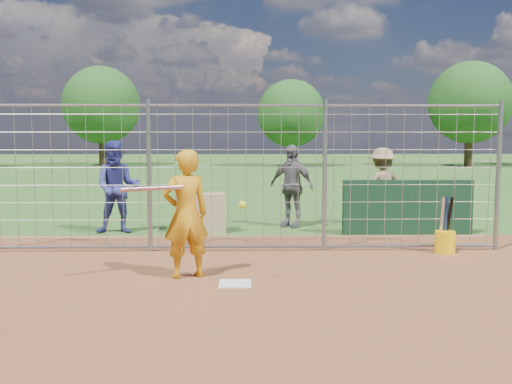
{
  "coord_description": "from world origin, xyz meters",
  "views": [
    {
      "loc": [
        0.14,
        -7.71,
        2.02
      ],
      "look_at": [
        0.3,
        0.8,
        1.15
      ],
      "focal_mm": 40.0,
      "sensor_mm": 36.0,
      "label": 1
    }
  ],
  "objects_px": {
    "bystander_a": "(117,187)",
    "bystander_c": "(382,187)",
    "equipment_bin": "(204,213)",
    "batter": "(186,214)",
    "bystander_b": "(291,186)",
    "bucket_with_bats": "(445,239)"
  },
  "relations": [
    {
      "from": "bystander_b",
      "to": "bystander_c",
      "type": "height_order",
      "value": "bystander_b"
    },
    {
      "from": "bystander_c",
      "to": "bucket_with_bats",
      "type": "xyz_separation_m",
      "value": [
        0.36,
        -3.02,
        -0.61
      ]
    },
    {
      "from": "bystander_c",
      "to": "bystander_a",
      "type": "bearing_deg",
      "value": -5.29
    },
    {
      "from": "bystander_c",
      "to": "equipment_bin",
      "type": "xyz_separation_m",
      "value": [
        -3.87,
        -0.86,
        -0.46
      ]
    },
    {
      "from": "bystander_a",
      "to": "equipment_bin",
      "type": "xyz_separation_m",
      "value": [
        1.75,
        0.09,
        -0.54
      ]
    },
    {
      "from": "bystander_a",
      "to": "bystander_b",
      "type": "bearing_deg",
      "value": 7.46
    },
    {
      "from": "batter",
      "to": "bystander_c",
      "type": "distance_m",
      "value": 6.0
    },
    {
      "from": "bystander_b",
      "to": "bystander_a",
      "type": "bearing_deg",
      "value": -133.26
    },
    {
      "from": "bystander_b",
      "to": "bystander_c",
      "type": "xyz_separation_m",
      "value": [
        2.03,
        0.19,
        -0.04
      ]
    },
    {
      "from": "bystander_a",
      "to": "batter",
      "type": "bearing_deg",
      "value": -68.53
    },
    {
      "from": "bystander_a",
      "to": "equipment_bin",
      "type": "distance_m",
      "value": 1.84
    },
    {
      "from": "batter",
      "to": "bucket_with_bats",
      "type": "xyz_separation_m",
      "value": [
        4.22,
        1.57,
        -0.66
      ]
    },
    {
      "from": "bystander_a",
      "to": "bystander_c",
      "type": "height_order",
      "value": "bystander_a"
    },
    {
      "from": "equipment_bin",
      "to": "bystander_a",
      "type": "bearing_deg",
      "value": 170.54
    },
    {
      "from": "batter",
      "to": "bystander_b",
      "type": "relative_size",
      "value": 1.01
    },
    {
      "from": "bystander_a",
      "to": "bucket_with_bats",
      "type": "distance_m",
      "value": 6.37
    },
    {
      "from": "batter",
      "to": "bystander_a",
      "type": "relative_size",
      "value": 0.96
    },
    {
      "from": "bystander_a",
      "to": "equipment_bin",
      "type": "relative_size",
      "value": 2.36
    },
    {
      "from": "bystander_b",
      "to": "batter",
      "type": "bearing_deg",
      "value": -77.59
    },
    {
      "from": "bystander_a",
      "to": "equipment_bin",
      "type": "height_order",
      "value": "bystander_a"
    },
    {
      "from": "batter",
      "to": "bystander_b",
      "type": "xyz_separation_m",
      "value": [
        1.83,
        4.4,
        -0.01
      ]
    },
    {
      "from": "batter",
      "to": "bystander_b",
      "type": "distance_m",
      "value": 4.77
    }
  ]
}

